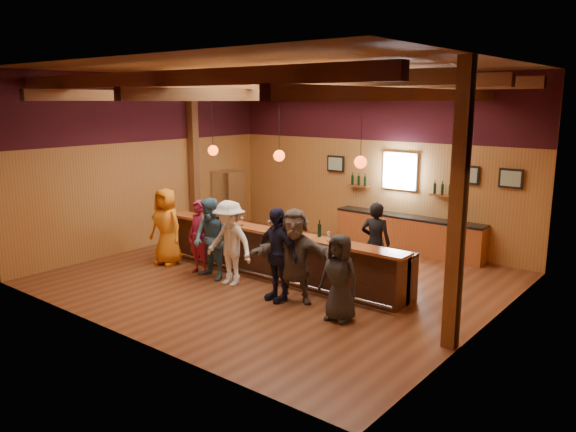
% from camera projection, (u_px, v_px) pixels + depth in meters
% --- Properties ---
extents(room, '(9.04, 9.00, 4.52)m').
position_uv_depth(room, '(281.00, 131.00, 11.78)').
color(room, brown).
rests_on(room, ground).
extents(bar_counter, '(6.30, 1.07, 1.11)m').
position_uv_depth(bar_counter, '(284.00, 254.00, 12.39)').
color(bar_counter, black).
rests_on(bar_counter, ground).
extents(back_bar_cabinet, '(4.00, 0.52, 0.95)m').
position_uv_depth(back_bar_cabinet, '(408.00, 234.00, 14.40)').
color(back_bar_cabinet, brown).
rests_on(back_bar_cabinet, ground).
extents(window, '(0.95, 0.09, 0.95)m').
position_uv_depth(window, '(400.00, 171.00, 14.50)').
color(window, silver).
rests_on(window, room).
extents(framed_pictures, '(5.35, 0.05, 0.45)m').
position_uv_depth(framed_pictures, '(431.00, 172.00, 13.95)').
color(framed_pictures, black).
rests_on(framed_pictures, room).
extents(wine_shelves, '(3.00, 0.18, 0.30)m').
position_uv_depth(wine_shelves, '(398.00, 188.00, 14.54)').
color(wine_shelves, brown).
rests_on(wine_shelves, room).
extents(pendant_lights, '(4.24, 0.24, 1.37)m').
position_uv_depth(pendant_lights, '(279.00, 155.00, 11.84)').
color(pendant_lights, black).
rests_on(pendant_lights, room).
extents(stainless_fridge, '(0.70, 0.70, 1.80)m').
position_uv_depth(stainless_fridge, '(229.00, 201.00, 16.70)').
color(stainless_fridge, silver).
rests_on(stainless_fridge, ground).
extents(customer_orange, '(0.95, 0.67, 1.83)m').
position_uv_depth(customer_orange, '(166.00, 226.00, 13.29)').
color(customer_orange, orange).
rests_on(customer_orange, ground).
extents(customer_redvest, '(0.62, 0.41, 1.68)m').
position_uv_depth(customer_redvest, '(199.00, 237.00, 12.55)').
color(customer_redvest, maroon).
rests_on(customer_redvest, ground).
extents(customer_denim, '(0.94, 0.77, 1.80)m').
position_uv_depth(customer_denim, '(211.00, 239.00, 12.15)').
color(customer_denim, '#446E88').
rests_on(customer_denim, ground).
extents(customer_white, '(1.20, 0.73, 1.81)m').
position_uv_depth(customer_white, '(229.00, 243.00, 11.78)').
color(customer_white, white).
rests_on(customer_white, ground).
extents(customer_navy, '(1.14, 0.62, 1.85)m').
position_uv_depth(customer_navy, '(277.00, 254.00, 10.86)').
color(customer_navy, '#191932').
rests_on(customer_navy, ground).
extents(customer_brown, '(1.75, 1.34, 1.85)m').
position_uv_depth(customer_brown, '(294.00, 256.00, 10.75)').
color(customer_brown, '#5D524A').
rests_on(customer_brown, ground).
extents(customer_dark, '(0.78, 0.52, 1.57)m').
position_uv_depth(customer_dark, '(339.00, 278.00, 9.89)').
color(customer_dark, '#242426').
rests_on(customer_dark, ground).
extents(bartender, '(0.72, 0.55, 1.76)m').
position_uv_depth(bartender, '(375.00, 243.00, 11.90)').
color(bartender, black).
rests_on(bartender, ground).
extents(ice_bucket, '(0.21, 0.21, 0.22)m').
position_uv_depth(ice_bucket, '(277.00, 225.00, 12.01)').
color(ice_bucket, brown).
rests_on(ice_bucket, bar_counter).
extents(bottle_a, '(0.08, 0.08, 0.37)m').
position_uv_depth(bottle_a, '(301.00, 227.00, 11.75)').
color(bottle_a, black).
rests_on(bottle_a, bar_counter).
extents(bottle_b, '(0.08, 0.08, 0.35)m').
position_uv_depth(bottle_b, '(319.00, 230.00, 11.43)').
color(bottle_b, black).
rests_on(bottle_b, bar_counter).
extents(glass_a, '(0.09, 0.09, 0.19)m').
position_uv_depth(glass_a, '(198.00, 210.00, 13.50)').
color(glass_a, silver).
rests_on(glass_a, bar_counter).
extents(glass_b, '(0.09, 0.09, 0.20)m').
position_uv_depth(glass_b, '(208.00, 212.00, 13.32)').
color(glass_b, silver).
rests_on(glass_b, bar_counter).
extents(glass_c, '(0.08, 0.08, 0.18)m').
position_uv_depth(glass_c, '(224.00, 215.00, 12.96)').
color(glass_c, silver).
rests_on(glass_c, bar_counter).
extents(glass_d, '(0.09, 0.09, 0.20)m').
position_uv_depth(glass_d, '(242.00, 219.00, 12.48)').
color(glass_d, silver).
rests_on(glass_d, bar_counter).
extents(glass_e, '(0.09, 0.09, 0.20)m').
position_uv_depth(glass_e, '(269.00, 223.00, 12.15)').
color(glass_e, silver).
rests_on(glass_e, bar_counter).
extents(glass_f, '(0.08, 0.08, 0.19)m').
position_uv_depth(glass_f, '(297.00, 229.00, 11.54)').
color(glass_f, silver).
rests_on(glass_f, bar_counter).
extents(glass_g, '(0.09, 0.09, 0.20)m').
position_uv_depth(glass_g, '(329.00, 234.00, 11.09)').
color(glass_g, silver).
rests_on(glass_g, bar_counter).
extents(glass_h, '(0.08, 0.08, 0.17)m').
position_uv_depth(glass_h, '(344.00, 238.00, 10.91)').
color(glass_h, silver).
rests_on(glass_h, bar_counter).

